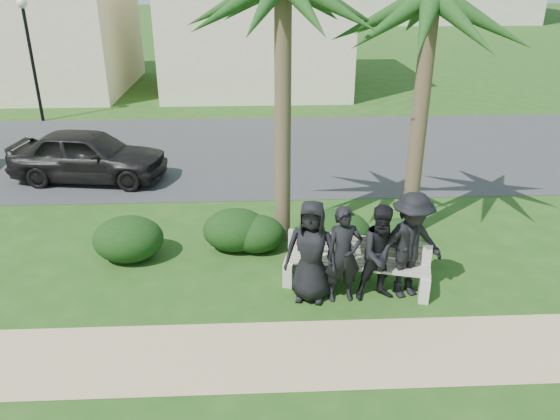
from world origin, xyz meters
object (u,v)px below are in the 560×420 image
Objects in this scene: man_d at (410,246)px; park_bench at (356,267)px; man_a at (311,251)px; street_lamp at (28,38)px; man_c at (383,254)px; palm_right at (432,3)px; man_b at (343,255)px; car_a at (89,155)px.

park_bench is at bearing 142.78° from man_d.
street_lamp is at bearing 139.41° from man_a.
palm_right reaches higher than man_c.
park_bench is at bearing 126.00° from man_c.
man_b is at bearing 172.50° from man_c.
man_a is 1.68m from man_d.
street_lamp is 2.37× the size of man_a.
man_d is (1.67, 0.02, 0.05)m from man_a.
man_b is (9.31, -12.36, -2.09)m from street_lamp.
street_lamp reaches higher than man_d.
man_b is at bearing -127.56° from car_a.
man_d is at bearing -122.09° from car_a.
man_c is at bearing 10.93° from man_a.
street_lamp is 16.02m from man_c.
palm_right is (1.15, 2.46, 3.78)m from man_c.
car_a is (-6.14, 5.64, 0.29)m from park_bench.
street_lamp is 15.57m from park_bench.
man_a is (8.78, -12.30, -2.04)m from street_lamp.
park_bench is at bearing 45.23° from man_b.
man_c is at bearing -51.12° from street_lamp.
man_a reaches higher than man_c.
street_lamp is at bearing 120.55° from man_b.
palm_right reaches higher than man_b.
street_lamp is at bearing 121.63° from man_c.
man_b reaches higher than car_a.
street_lamp is 0.76× the size of palm_right.
palm_right is at bearing 69.26° from park_bench.
man_c is 0.90× the size of man_d.
man_d reaches higher than man_c.
man_d is at bearing 14.66° from man_a.
street_lamp reaches higher than park_bench.
man_d reaches higher than car_a.
man_b is at bearing -126.38° from palm_right.
car_a is (-7.65, 3.57, -3.95)m from palm_right.
street_lamp is at bearing 138.31° from palm_right.
park_bench is 4.96m from palm_right.
man_c is at bearing -31.47° from park_bench.
man_d reaches higher than man_a.
street_lamp reaches higher than man_a.
man_c is at bearing -115.10° from palm_right.
street_lamp is 1.60× the size of park_bench.
man_a is 0.32× the size of palm_right.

